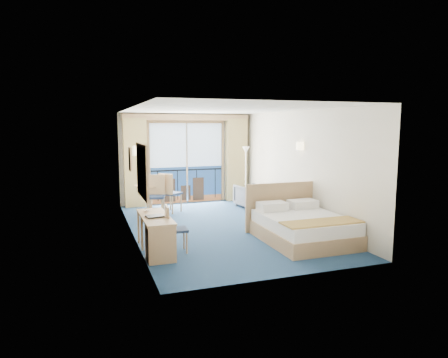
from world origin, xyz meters
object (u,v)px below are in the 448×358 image
nightstand (292,211)px  floor_lamp (246,161)px  bed (302,226)px  armchair (249,196)px  round_table (150,191)px  table_chair_a (169,191)px  desk (159,238)px  desk_chair (173,226)px  table_chair_b (156,193)px

nightstand → floor_lamp: 2.73m
bed → armchair: size_ratio=2.82×
bed → nightstand: bearing=68.5°
round_table → table_chair_a: bearing=-32.0°
floor_lamp → round_table: floor_lamp is taller
bed → table_chair_a: table_chair_a is taller
floor_lamp → table_chair_a: floor_lamp is taller
desk → desk_chair: size_ratio=1.66×
desk → desk_chair: bearing=42.3°
floor_lamp → nightstand: bearing=-85.9°
table_chair_b → floor_lamp: bearing=29.3°
nightstand → table_chair_b: 3.52m
table_chair_a → table_chair_b: size_ratio=1.01×
armchair → table_chair_a: bearing=-7.8°
desk_chair → table_chair_a: size_ratio=0.82×
nightstand → desk_chair: bearing=-157.8°
armchair → table_chair_b: size_ratio=0.68×
bed → table_chair_b: (-2.41, 3.29, 0.30)m
floor_lamp → table_chair_a: 2.55m
floor_lamp → table_chair_a: bearing=-169.6°
armchair → round_table: 2.83m
nightstand → armchair: 2.13m
round_table → table_chair_b: size_ratio=0.79×
desk_chair → desk: bearing=136.3°
bed → table_chair_b: size_ratio=1.90×
floor_lamp → table_chair_b: size_ratio=1.62×
bed → nightstand: bed is taller
bed → armchair: 3.57m
armchair → desk: desk is taller
bed → armchair: bed is taller
round_table → table_chair_a: size_ratio=0.78×
armchair → floor_lamp: (0.05, 0.40, 0.98)m
bed → table_chair_b: bearing=126.2°
desk → nightstand: bearing=24.3°
desk → bed: bearing=2.9°
table_chair_a → table_chair_b: (-0.39, -0.22, -0.01)m
nightstand → armchair: (-0.23, 2.12, 0.05)m
armchair → desk: bearing=39.7°
table_chair_b → desk: bearing=-82.8°
bed → armchair: (0.33, 3.55, 0.03)m
desk → table_chair_a: bearing=75.9°
round_table → table_chair_b: bearing=-82.4°
floor_lamp → desk: bearing=-129.0°
bed → round_table: bed is taller
nightstand → round_table: 3.86m
desk_chair → floor_lamp: bearing=-34.3°
desk_chair → table_chair_a: table_chair_a is taller
desk → desk_chair: 0.43m
desk → desk_chair: (0.30, 0.28, 0.12)m
nightstand → table_chair_a: bearing=141.2°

